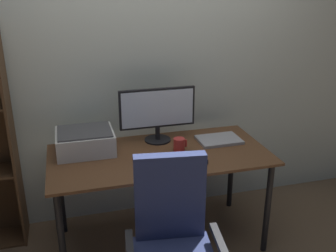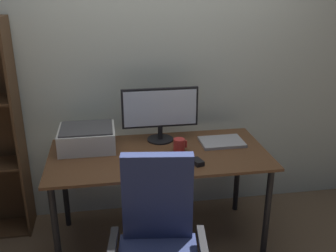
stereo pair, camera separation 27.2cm
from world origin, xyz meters
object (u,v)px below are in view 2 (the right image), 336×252
at_px(monitor, 160,111).
at_px(laptop, 222,142).
at_px(mouse, 198,162).
at_px(keyboard, 164,164).
at_px(printer, 87,138).
at_px(desk, 159,163).
at_px(coffee_mug, 179,145).

distance_m(monitor, laptop, 0.52).
relative_size(mouse, laptop, 0.30).
relative_size(monitor, laptop, 1.79).
distance_m(keyboard, printer, 0.64).
height_order(monitor, laptop, monitor).
bearing_deg(desk, keyboard, -88.43).
xyz_separation_m(coffee_mug, printer, (-0.65, 0.16, 0.03)).
bearing_deg(laptop, mouse, -130.52).
relative_size(desk, keyboard, 5.34).
xyz_separation_m(monitor, laptop, (0.45, -0.14, -0.23)).
relative_size(monitor, keyboard, 1.98).
bearing_deg(mouse, printer, 135.44).
bearing_deg(coffee_mug, printer, 166.13).
bearing_deg(monitor, laptop, -16.90).
height_order(monitor, printer, monitor).
xyz_separation_m(monitor, coffee_mug, (0.11, -0.22, -0.19)).
bearing_deg(keyboard, monitor, 87.54).
bearing_deg(desk, mouse, -43.02).
bearing_deg(keyboard, desk, 94.14).
xyz_separation_m(desk, laptop, (0.49, 0.10, 0.09)).
bearing_deg(printer, desk, -19.35).
bearing_deg(mouse, monitor, 96.10).
bearing_deg(coffee_mug, laptop, 13.54).
relative_size(coffee_mug, laptop, 0.31).
distance_m(laptop, printer, 1.00).
bearing_deg(coffee_mug, keyboard, -123.86).
distance_m(monitor, coffee_mug, 0.31).
relative_size(keyboard, printer, 0.72).
bearing_deg(mouse, desk, 120.53).
bearing_deg(keyboard, printer, 146.09).
distance_m(desk, mouse, 0.33).
relative_size(keyboard, coffee_mug, 2.96).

